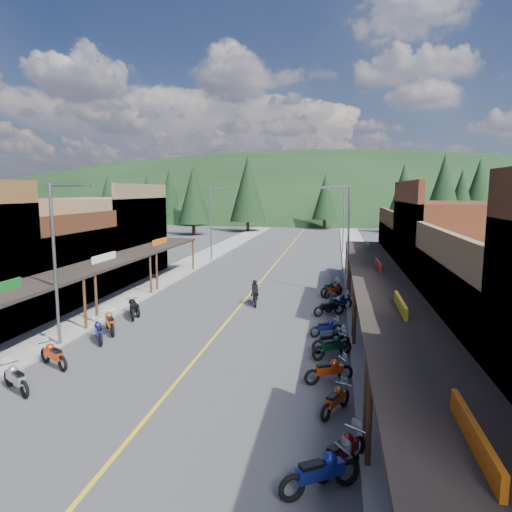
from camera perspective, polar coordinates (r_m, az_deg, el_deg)
The scene contains 44 objects.
ground at distance 27.45m, azimuth -3.50°, elevation -8.03°, with size 220.00×220.00×0.00m, color #38383A.
centerline at distance 46.67m, azimuth 2.19°, elevation -1.25°, with size 0.15×90.00×0.01m, color gold.
sidewalk_west at distance 48.58m, azimuth -8.03°, elevation -0.87°, with size 3.40×94.00×0.15m, color gray.
sidewalk_east at distance 46.32m, azimuth 12.92°, elevation -1.44°, with size 3.40×94.00×0.15m, color gray.
shop_west_2 at distance 34.20m, azimuth -25.86°, elevation -1.25°, with size 10.90×9.00×6.20m.
shop_west_3 at distance 42.17m, azimuth -18.38°, elevation 2.14°, with size 10.90×10.20×8.20m.
shop_east_2 at distance 28.67m, azimuth 25.21°, elevation -0.90°, with size 10.90×9.00×8.20m.
shop_east_3 at distance 38.04m, azimuth 21.33°, elevation -0.12°, with size 10.90×10.20×6.20m.
streetlight_0 at distance 23.82m, azimuth -23.61°, elevation -0.21°, with size 2.16×0.18×8.00m.
streetlight_1 at distance 49.50m, azimuth -5.48°, elevation 4.45°, with size 2.16×0.18×8.00m.
streetlight_2 at distance 33.79m, azimuth 11.22°, elevation 2.60°, with size 2.16×0.18×8.00m.
streetlight_3 at distance 55.72m, azimuth 10.75°, elevation 4.76°, with size 2.16×0.18×8.00m.
ridge_hill at distance 160.93m, azimuth 7.75°, elevation 5.39°, with size 310.00×140.00×60.00m, color black.
pine_0 at distance 99.05m, azimuth -18.00°, elevation 7.12°, with size 5.04×5.04×11.00m.
pine_1 at distance 100.27m, azimuth -7.66°, elevation 7.88°, with size 5.88×5.88×12.50m.
pine_2 at distance 85.17m, azimuth -1.03°, elevation 8.42°, with size 6.72×6.72×14.00m.
pine_3 at distance 91.66m, azimuth 8.64°, elevation 7.37°, with size 5.04×5.04×11.00m.
pine_4 at distance 86.44m, azimuth 17.95°, elevation 7.52°, with size 5.88×5.88×12.50m.
pine_5 at distance 101.51m, azimuth 26.08°, elevation 7.56°, with size 6.72×6.72×14.00m.
pine_7 at distance 108.56m, azimuth -10.76°, elevation 7.83°, with size 5.88×5.88×12.50m.
pine_8 at distance 71.43m, azimuth -13.39°, elevation 6.62°, with size 4.48×4.48×10.00m.
pine_9 at distance 72.85m, azimuth 24.25°, elevation 6.47°, with size 4.93×4.93×10.80m.
pine_10 at distance 79.40m, azimuth -7.87°, elevation 7.49°, with size 5.38×5.38×11.60m.
pine_11 at distance 65.11m, azimuth 22.37°, elevation 7.17°, with size 5.82×5.82×12.40m.
bike_west_3 at distance 20.18m, azimuth -27.84°, elevation -13.25°, with size 0.71×2.13×1.22m, color gray, non-canonical shape.
bike_west_4 at distance 22.14m, azimuth -24.01°, elevation -11.09°, with size 0.72×2.17×1.24m, color red, non-canonical shape.
bike_west_5 at distance 24.81m, azimuth -19.08°, elevation -8.83°, with size 0.69×2.06×1.18m, color navy, non-canonical shape.
bike_west_6 at distance 26.12m, azimuth -17.81°, elevation -7.76°, with size 0.76×2.29×1.31m, color #B7470D, non-canonical shape.
bike_west_7 at distance 28.77m, azimuth -15.20°, elevation -6.17°, with size 0.77×2.32×1.33m, color black, non-canonical shape.
bike_west_8 at distance 29.37m, azimuth -14.95°, elevation -6.10°, with size 0.64×1.92×1.10m, color black, non-canonical shape.
bike_east_1 at distance 12.84m, azimuth 8.06°, elevation -24.99°, with size 0.76×2.27×1.29m, color navy, non-canonical shape.
bike_east_2 at distance 13.77m, azimuth 10.69°, elevation -22.76°, with size 0.71×2.13×1.22m, color #620D11, non-canonical shape.
bike_east_3 at distance 16.69m, azimuth 9.92°, elevation -17.17°, with size 0.64×1.91×1.09m, color #AF3E0C, non-canonical shape.
bike_east_4 at distance 18.98m, azimuth 9.11°, elevation -13.80°, with size 0.68×2.05×1.17m, color #C73A0E, non-canonical shape.
bike_east_5 at distance 21.63m, azimuth 9.51°, elevation -10.92°, with size 0.72×2.16×1.23m, color #0A361F, non-canonical shape.
bike_east_6 at distance 22.49m, azimuth 9.39°, elevation -10.20°, with size 0.70×2.11×1.21m, color black, non-canonical shape.
bike_east_7 at distance 24.63m, azimuth 8.82°, elevation -8.73°, with size 0.62×1.85×1.06m, color navy, non-canonical shape.
bike_east_8 at distance 28.54m, azimuth 9.11°, elevation -6.26°, with size 0.68×2.05×1.17m, color black, non-canonical shape.
bike_east_9 at distance 29.73m, azimuth 10.27°, elevation -5.61°, with size 0.74×2.22×1.27m, color navy, non-canonical shape.
bike_east_10 at distance 33.52m, azimuth 9.64°, elevation -4.11°, with size 0.68×2.04×1.17m, color #C23B0D, non-canonical shape.
bike_east_11 at distance 33.88m, azimuth 9.37°, elevation -3.85°, with size 0.76×2.29×1.31m, color #0B3924, non-canonical shape.
rider_on_bike at distance 30.85m, azimuth -0.09°, elevation -4.83°, with size 1.16×2.42×1.77m.
pedestrian_east_a at distance 24.84m, azimuth 15.29°, elevation -7.67°, with size 0.62×0.40×1.69m, color #232030.
pedestrian_east_b at distance 35.69m, azimuth 12.41°, elevation -2.76°, with size 0.82×0.47×1.69m, color brown.
Camera 1 is at (6.17, -25.62, 7.66)m, focal length 32.00 mm.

